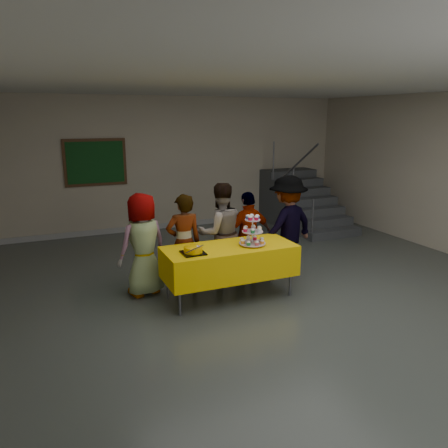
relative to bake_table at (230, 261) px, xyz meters
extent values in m
plane|color=#4C514C|center=(0.68, -0.70, -0.56)|extent=(10.00, 10.00, 0.00)
cube|color=#B4A891|center=(0.68, 4.30, 0.94)|extent=(8.00, 0.04, 3.00)
cube|color=silver|center=(0.68, -0.70, 2.44)|extent=(8.00, 10.00, 0.04)
cube|color=#999999|center=(0.68, 4.28, -0.50)|extent=(7.90, 0.03, 0.12)
cylinder|color=#595960|center=(-0.84, -0.29, -0.19)|extent=(0.04, 0.04, 0.73)
cylinder|color=#595960|center=(0.84, -0.29, -0.19)|extent=(0.04, 0.04, 0.73)
cylinder|color=#595960|center=(-0.84, 0.29, -0.19)|extent=(0.04, 0.04, 0.73)
cylinder|color=#595960|center=(0.84, 0.29, -0.19)|extent=(0.04, 0.04, 0.73)
cube|color=#595960|center=(0.00, 0.00, 0.18)|extent=(1.80, 0.70, 0.02)
cube|color=#F8C204|center=(0.00, 0.00, -0.01)|extent=(1.88, 0.78, 0.44)
cylinder|color=silver|center=(0.32, -0.07, 0.22)|extent=(0.18, 0.18, 0.01)
cylinder|color=silver|center=(0.32, -0.07, 0.42)|extent=(0.02, 0.02, 0.42)
cylinder|color=silver|center=(0.32, -0.07, 0.24)|extent=(0.38, 0.38, 0.01)
cylinder|color=silver|center=(0.32, -0.07, 0.41)|extent=(0.30, 0.30, 0.01)
cylinder|color=silver|center=(0.32, -0.07, 0.58)|extent=(0.22, 0.22, 0.01)
cube|color=black|center=(-0.58, -0.11, 0.22)|extent=(0.30, 0.30, 0.02)
cylinder|color=#F9B100|center=(-0.58, -0.11, 0.27)|extent=(0.25, 0.25, 0.07)
ellipsoid|color=#F9B100|center=(-0.58, -0.11, 0.30)|extent=(0.25, 0.25, 0.05)
ellipsoid|color=white|center=(-0.54, -0.15, 0.32)|extent=(0.08, 0.08, 0.02)
cube|color=silver|center=(-0.60, -0.24, 0.32)|extent=(0.30, 0.16, 0.04)
imported|color=slate|center=(-1.09, 0.62, 0.20)|extent=(0.85, 0.68, 1.51)
imported|color=slate|center=(-0.50, 0.54, 0.18)|extent=(0.54, 0.36, 1.47)
imported|color=slate|center=(0.14, 0.68, 0.23)|extent=(0.79, 0.63, 1.57)
imported|color=slate|center=(0.61, 0.63, 0.15)|extent=(0.85, 0.40, 1.41)
imported|color=slate|center=(1.26, 0.52, 0.27)|extent=(1.19, 0.87, 1.64)
cube|color=#424447|center=(3.38, 2.05, -0.47)|extent=(1.30, 0.30, 0.18)
cube|color=#424447|center=(3.38, 2.35, -0.38)|extent=(1.30, 0.30, 0.36)
cube|color=#424447|center=(3.38, 2.65, -0.29)|extent=(1.30, 0.30, 0.54)
cube|color=#424447|center=(3.38, 2.95, -0.20)|extent=(1.30, 0.30, 0.72)
cube|color=#424447|center=(3.38, 3.25, -0.11)|extent=(1.30, 0.30, 0.90)
cube|color=#424447|center=(3.38, 3.55, -0.02)|extent=(1.30, 0.30, 1.08)
cube|color=#424447|center=(3.38, 3.85, 0.07)|extent=(1.30, 0.30, 1.26)
cube|color=#424447|center=(3.38, 4.15, 0.07)|extent=(1.30, 0.30, 1.26)
cylinder|color=#595960|center=(2.78, 2.00, -0.11)|extent=(0.04, 0.04, 0.90)
cylinder|color=#595960|center=(2.78, 2.80, 0.43)|extent=(0.04, 0.04, 0.90)
cylinder|color=#595960|center=(2.78, 3.70, 0.97)|extent=(0.04, 0.04, 0.90)
cylinder|color=#595960|center=(2.78, 2.85, 0.88)|extent=(0.04, 1.85, 1.20)
cube|color=#472B16|center=(-1.24, 4.27, 1.04)|extent=(1.30, 0.04, 1.00)
cube|color=#17471B|center=(-1.24, 4.25, 1.04)|extent=(1.18, 0.02, 0.88)
camera|label=1|loc=(-2.40, -5.39, 2.00)|focal=35.00mm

